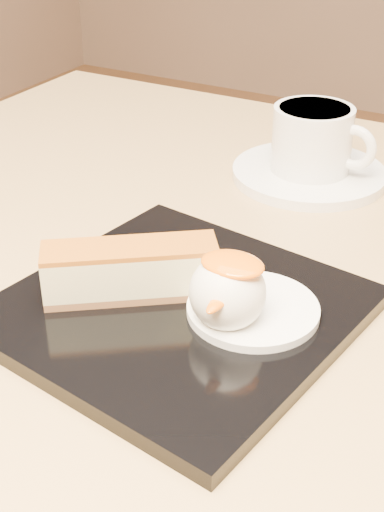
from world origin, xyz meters
The scene contains 9 objects.
table centered at (0.00, 0.00, 0.56)m, with size 0.80×0.80×0.72m.
dessert_plate centered at (0.03, -0.06, 0.73)m, with size 0.22×0.22×0.01m, color black.
cheesecake centered at (0.00, -0.06, 0.75)m, with size 0.12×0.10×0.04m.
cream_smear centered at (0.08, -0.04, 0.73)m, with size 0.09×0.09×0.01m, color white.
ice_cream_scoop centered at (0.07, -0.06, 0.76)m, with size 0.05×0.05×0.05m, color white.
mango_sauce centered at (0.07, -0.06, 0.78)m, with size 0.04×0.03×0.01m, color orange.
mint_sprig centered at (0.05, -0.02, 0.74)m, with size 0.03×0.02×0.00m.
saucer centered at (0.03, 0.21, 0.72)m, with size 0.15×0.15×0.01m, color white.
coffee_cup centered at (0.03, 0.21, 0.76)m, with size 0.10×0.08×0.06m.
Camera 1 is at (0.24, -0.41, 1.01)m, focal length 50.00 mm.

